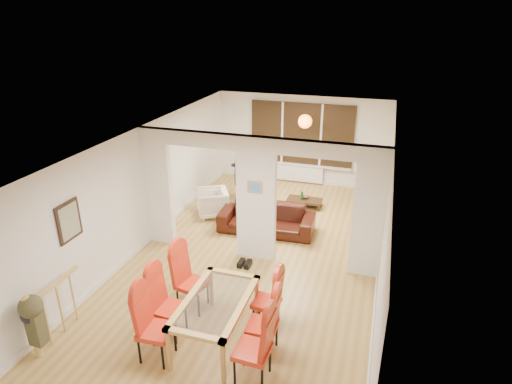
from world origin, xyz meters
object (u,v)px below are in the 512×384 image
at_px(dining_chair_lc, 192,280).
at_px(sofa, 267,218).
at_px(armchair, 213,203).
at_px(dining_table, 216,320).
at_px(dining_chair_lb, 168,304).
at_px(dining_chair_rc, 266,298).
at_px(dining_chair_rb, 262,322).
at_px(coffee_table, 304,203).
at_px(bowl, 305,197).
at_px(bottle, 302,196).
at_px(dining_chair_la, 155,326).
at_px(person, 240,169).
at_px(dining_chair_ra, 253,346).
at_px(television, 366,192).

distance_m(dining_chair_lc, sofa, 3.16).
xyz_separation_m(dining_chair_lc, armchair, (-1.10, 3.53, -0.24)).
xyz_separation_m(dining_table, dining_chair_lb, (-0.77, -0.08, 0.18)).
bearing_deg(dining_chair_rc, sofa, 111.55).
xyz_separation_m(dining_chair_lb, sofa, (0.51, 3.81, -0.25)).
bearing_deg(dining_chair_lc, dining_chair_rb, -11.34).
distance_m(dining_chair_rb, coffee_table, 5.39).
bearing_deg(dining_table, dining_chair_lc, 138.26).
height_order(dining_chair_lc, bowl, dining_chair_lc).
relative_size(dining_table, coffee_table, 1.81).
bearing_deg(armchair, bottle, 90.03).
height_order(dining_chair_la, bowl, dining_chair_la).
height_order(dining_chair_rb, bowl, dining_chair_rb).
bearing_deg(dining_table, person, 105.33).
relative_size(dining_chair_la, dining_chair_ra, 0.97).
relative_size(dining_chair_ra, person, 0.63).
distance_m(dining_chair_lc, television, 6.05).
relative_size(sofa, armchair, 2.93).
height_order(dining_chair_rb, coffee_table, dining_chair_rb).
xyz_separation_m(dining_chair_ra, dining_chair_rb, (-0.02, 0.55, -0.04)).
relative_size(dining_chair_lb, dining_chair_ra, 0.97).
distance_m(dining_chair_rc, armchair, 4.31).
height_order(dining_chair_la, dining_chair_rc, dining_chair_la).
bearing_deg(bottle, person, -176.30).
bearing_deg(coffee_table, bowl, 87.90).
bearing_deg(bottle, sofa, -108.83).
height_order(dining_table, dining_chair_ra, dining_chair_ra).
bearing_deg(dining_chair_lb, television, 72.16).
height_order(dining_chair_lc, bottle, dining_chair_lc).
xyz_separation_m(dining_chair_la, bowl, (1.03, 6.01, -0.34)).
bearing_deg(dining_chair_lc, armchair, 119.67).
relative_size(dining_chair_ra, bottle, 4.56).
distance_m(dining_chair_ra, armchair, 5.36).
bearing_deg(dining_chair_lb, dining_chair_lc, 88.75).
xyz_separation_m(television, coffee_table, (-1.52, -0.76, -0.20)).
height_order(coffee_table, bowl, bowl).
height_order(person, coffee_table, person).
bearing_deg(dining_chair_rc, coffee_table, 99.49).
distance_m(dining_chair_lb, coffee_table, 5.54).
xyz_separation_m(bottle, bowl, (0.06, 0.16, -0.10)).
distance_m(dining_chair_rc, bowl, 4.86).
distance_m(dining_chair_rc, television, 5.65).
height_order(sofa, armchair, armchair).
distance_m(dining_chair_ra, dining_chair_rb, 0.55).
height_order(dining_chair_ra, armchair, dining_chair_ra).
bearing_deg(bottle, coffee_table, 54.31).
xyz_separation_m(dining_chair_rc, bowl, (-0.31, 4.84, -0.28)).
relative_size(dining_chair_rb, dining_chair_rc, 1.06).
bearing_deg(dining_chair_la, dining_chair_rb, 18.50).
height_order(dining_chair_ra, coffee_table, dining_chair_ra).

